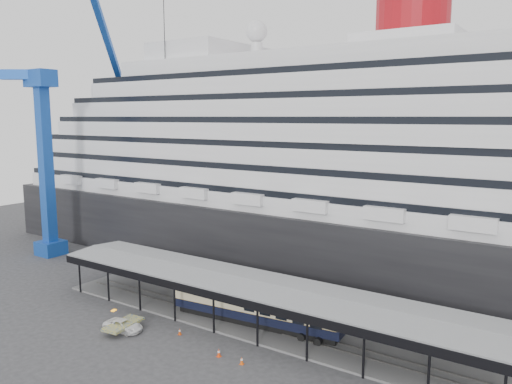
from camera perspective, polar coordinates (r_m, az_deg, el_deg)
ground at (r=55.05m, az=-2.99°, el=-16.78°), size 200.00×200.00×0.00m
cruise_ship at (r=77.88m, az=11.22°, el=4.58°), size 130.00×30.00×43.90m
platform_canopy at (r=57.85m, az=0.03°, el=-12.92°), size 56.00×9.18×5.30m
crane_blue at (r=90.45m, az=-22.41°, el=5.66°), size 22.63×19.19×47.60m
port_truck at (r=59.16m, az=-14.92°, el=-14.53°), size 4.78×2.62×1.27m
pullman_carriage at (r=57.84m, az=-0.02°, el=-12.79°), size 20.83×4.63×20.30m
traffic_cone_left at (r=57.15m, az=-8.72°, el=-15.48°), size 0.49×0.49×0.73m
traffic_cone_mid at (r=52.08m, az=-4.27°, el=-17.84°), size 0.48×0.48×0.83m
traffic_cone_right at (r=50.61m, az=-1.65°, el=-18.69°), size 0.45×0.45×0.77m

